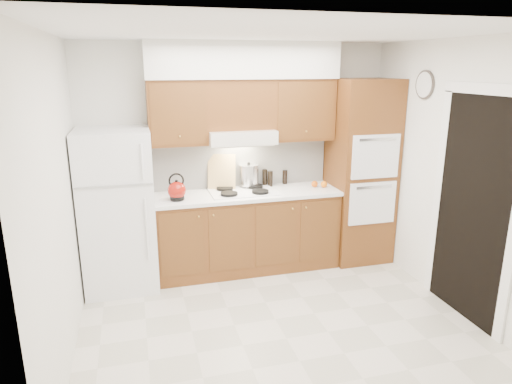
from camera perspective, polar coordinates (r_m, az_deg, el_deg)
floor at (r=4.54m, az=2.41°, el=-15.59°), size 3.60×3.60×0.00m
ceiling at (r=3.89m, az=2.87°, el=19.28°), size 3.60×3.60×0.00m
wall_back at (r=5.43m, az=-2.21°, el=4.45°), size 3.60×0.02×2.60m
wall_left at (r=3.89m, az=-23.55°, el=-1.39°), size 0.02×3.00×2.60m
wall_right at (r=4.87m, az=23.25°, el=1.87°), size 0.02×3.00×2.60m
fridge at (r=5.06m, az=-16.89°, el=-2.20°), size 0.75×0.72×1.72m
base_cabinets at (r=5.39m, az=-1.13°, el=-5.04°), size 2.11×0.60×0.90m
countertop at (r=5.23m, az=-1.13°, el=-0.25°), size 2.13×0.62×0.04m
backsplash at (r=5.44m, az=-1.91°, el=3.61°), size 2.11×0.03×0.56m
oven_cabinet at (r=5.68m, az=12.90°, el=2.48°), size 0.70×0.65×2.20m
upper_cab_left at (r=5.08m, az=-9.84°, el=9.73°), size 0.63×0.33×0.70m
upper_cab_right at (r=5.40m, az=5.66°, el=10.22°), size 0.73×0.33×0.70m
range_hood at (r=5.16m, az=-1.94°, el=6.97°), size 0.75×0.45×0.15m
upper_cab_over_hood at (r=5.18m, az=-2.14°, el=10.89°), size 0.75×0.33×0.55m
soffit at (r=5.16m, az=-1.59°, el=16.16°), size 2.13×0.36×0.40m
cooktop at (r=5.23m, az=-1.72°, el=0.04°), size 0.74×0.50×0.01m
doorway at (r=4.67m, az=25.42°, el=-2.13°), size 0.02×0.90×2.10m
wall_clock at (r=5.19m, az=20.36°, el=12.46°), size 0.02×0.30×0.30m
kettle at (r=4.97m, az=-9.87°, el=0.19°), size 0.21×0.21×0.20m
cutting_board at (r=5.34m, az=-4.31°, el=2.46°), size 0.34×0.19×0.42m
stock_pot at (r=5.40m, az=-0.91°, el=2.12°), size 0.30×0.30×0.24m
condiment_a at (r=5.50m, az=1.11°, el=1.83°), size 0.07×0.07×0.20m
condiment_b at (r=5.48m, az=1.80°, el=1.68°), size 0.07×0.07×0.19m
condiment_c at (r=5.60m, az=3.63°, el=1.88°), size 0.07×0.07×0.17m
orange_near at (r=5.49m, az=8.49°, el=0.96°), size 0.08×0.08×0.08m
orange_far at (r=5.49m, az=7.34°, el=1.00°), size 0.08×0.08×0.08m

